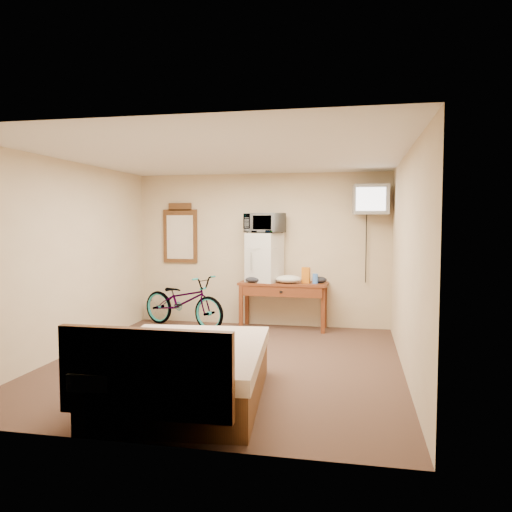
# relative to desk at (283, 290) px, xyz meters

# --- Properties ---
(room) EXTENTS (4.60, 4.64, 2.50)m
(room) POSITION_rel_desk_xyz_m (-0.41, -2.00, 0.62)
(room) COLOR #3E2B1F
(room) RESTS_ON ground
(desk) EXTENTS (1.41, 0.59, 0.75)m
(desk) POSITION_rel_desk_xyz_m (0.00, 0.00, 0.00)
(desk) COLOR maroon
(desk) RESTS_ON floor
(mini_fridge) EXTENTS (0.60, 0.59, 0.78)m
(mini_fridge) POSITION_rel_desk_xyz_m (-0.31, 0.07, 0.51)
(mini_fridge) COLOR silver
(mini_fridge) RESTS_ON desk
(microwave) EXTENTS (0.68, 0.56, 0.32)m
(microwave) POSITION_rel_desk_xyz_m (-0.31, 0.07, 1.06)
(microwave) COLOR silver
(microwave) RESTS_ON mini_fridge
(snack_bag) EXTENTS (0.14, 0.09, 0.25)m
(snack_bag) POSITION_rel_desk_xyz_m (0.36, 0.00, 0.24)
(snack_bag) COLOR orange
(snack_bag) RESTS_ON desk
(blue_cup) EXTENTS (0.09, 0.09, 0.15)m
(blue_cup) POSITION_rel_desk_xyz_m (0.51, -0.02, 0.19)
(blue_cup) COLOR #447FE9
(blue_cup) RESTS_ON desk
(cloth_cream) EXTENTS (0.41, 0.32, 0.13)m
(cloth_cream) POSITION_rel_desk_xyz_m (0.09, -0.07, 0.18)
(cloth_cream) COLOR beige
(cloth_cream) RESTS_ON desk
(cloth_dark_a) EXTENTS (0.25, 0.18, 0.09)m
(cloth_dark_a) POSITION_rel_desk_xyz_m (-0.47, -0.11, 0.16)
(cloth_dark_a) COLOR black
(cloth_dark_a) RESTS_ON desk
(cloth_dark_b) EXTENTS (0.22, 0.18, 0.10)m
(cloth_dark_b) POSITION_rel_desk_xyz_m (0.58, 0.06, 0.17)
(cloth_dark_b) COLOR black
(cloth_dark_b) RESTS_ON desk
(crt_television) EXTENTS (0.55, 0.61, 0.45)m
(crt_television) POSITION_rel_desk_xyz_m (1.34, 0.02, 1.42)
(crt_television) COLOR black
(crt_television) RESTS_ON room
(wall_mirror) EXTENTS (0.60, 0.04, 1.01)m
(wall_mirror) POSITION_rel_desk_xyz_m (-1.81, 0.27, 0.87)
(wall_mirror) COLOR brown
(wall_mirror) RESTS_ON room
(bicycle) EXTENTS (1.72, 1.11, 0.85)m
(bicycle) POSITION_rel_desk_xyz_m (-1.61, -0.15, -0.21)
(bicycle) COLOR black
(bicycle) RESTS_ON floor
(bed) EXTENTS (1.64, 2.07, 0.90)m
(bed) POSITION_rel_desk_xyz_m (-0.46, -3.38, -0.34)
(bed) COLOR brown
(bed) RESTS_ON floor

